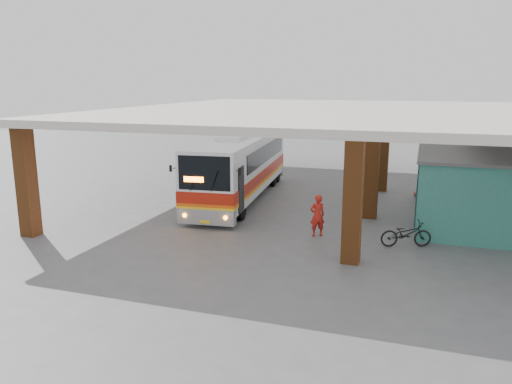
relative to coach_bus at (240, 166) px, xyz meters
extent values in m
plane|color=#515154|center=(3.83, -4.71, -1.72)|extent=(90.00, 90.00, 0.00)
cube|color=brown|center=(6.83, -7.71, 0.46)|extent=(0.60, 0.60, 4.35)
cube|color=brown|center=(6.83, -1.71, 0.46)|extent=(0.60, 0.60, 4.35)
cube|color=brown|center=(6.83, 4.29, 0.46)|extent=(0.60, 0.60, 4.35)
cube|color=brown|center=(-5.67, -8.71, 0.46)|extent=(0.60, 0.60, 4.35)
cube|color=brown|center=(-5.67, 12.29, 0.46)|extent=(0.60, 0.60, 4.35)
cube|color=brown|center=(13.83, 12.29, 0.46)|extent=(0.60, 0.60, 4.35)
cube|color=beige|center=(4.33, 1.79, 2.78)|extent=(21.00, 23.00, 0.30)
cube|color=#2D705E|center=(11.33, -0.71, -0.22)|extent=(5.00, 8.00, 3.00)
cube|color=#515151|center=(11.33, -0.71, 1.33)|extent=(5.20, 8.20, 0.12)
cube|color=#133532|center=(8.81, -2.21, -0.67)|extent=(0.08, 0.95, 2.10)
cube|color=black|center=(8.81, 0.79, 0.08)|extent=(0.08, 1.20, 1.00)
cube|color=black|center=(8.78, 0.79, 0.08)|extent=(0.04, 1.30, 1.10)
cube|color=silver|center=(0.00, 0.03, 0.15)|extent=(3.63, 11.94, 2.74)
cube|color=silver|center=(0.10, -0.94, 1.62)|extent=(1.47, 3.04, 0.24)
cube|color=gray|center=(0.58, -5.64, -1.18)|extent=(2.50, 0.64, 0.69)
cube|color=#A91B0B|center=(0.00, 0.03, -0.39)|extent=(3.67, 11.95, 0.49)
cube|color=#E4530C|center=(0.00, 0.03, -0.70)|extent=(3.67, 11.95, 0.13)
cube|color=yellow|center=(0.00, 0.03, -0.81)|extent=(3.67, 11.95, 0.10)
cube|color=black|center=(0.59, -5.77, 0.66)|extent=(2.20, 0.32, 1.42)
cube|color=black|center=(-1.31, 0.69, 0.64)|extent=(0.95, 8.77, 0.88)
cube|color=black|center=(1.14, 0.94, 0.64)|extent=(0.95, 8.77, 0.88)
cube|color=#FF5905|center=(0.16, -5.88, 0.39)|extent=(0.83, 0.13, 0.22)
sphere|color=orange|center=(-0.28, -5.93, -1.15)|extent=(0.18, 0.18, 0.18)
sphere|color=orange|center=(1.48, -5.75, -1.15)|extent=(0.18, 0.18, 0.18)
cube|color=yellow|center=(0.60, -5.85, -1.37)|extent=(0.44, 0.07, 0.12)
cylinder|color=black|center=(-0.62, -4.17, -1.23)|extent=(0.41, 1.01, 0.98)
cylinder|color=black|center=(1.45, -3.95, -1.23)|extent=(0.41, 1.01, 0.98)
cylinder|color=black|center=(-1.39, 3.34, -1.23)|extent=(0.41, 1.01, 0.98)
cylinder|color=black|center=(0.69, 3.55, -1.23)|extent=(0.41, 1.01, 0.98)
cylinder|color=black|center=(-1.52, 4.60, -1.23)|extent=(0.41, 1.01, 0.98)
cylinder|color=black|center=(0.56, 4.82, -1.23)|extent=(0.41, 1.01, 0.98)
imported|color=black|center=(8.53, -5.42, -1.22)|extent=(1.99, 1.26, 0.99)
imported|color=red|center=(5.15, -5.19, -0.87)|extent=(0.73, 0.66, 1.68)
cube|color=red|center=(8.83, 3.22, -1.49)|extent=(0.48, 0.48, 0.06)
cube|color=red|center=(9.01, 3.25, -1.22)|extent=(0.12, 0.42, 0.59)
cylinder|color=black|center=(8.70, 3.02, -1.62)|extent=(0.03, 0.03, 0.20)
cylinder|color=black|center=(9.03, 3.08, -1.62)|extent=(0.03, 0.03, 0.20)
cylinder|color=black|center=(8.64, 3.35, -1.62)|extent=(0.03, 0.03, 0.20)
cylinder|color=black|center=(8.97, 3.41, -1.62)|extent=(0.03, 0.03, 0.20)
camera|label=1|loc=(8.91, -23.90, 4.28)|focal=35.00mm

